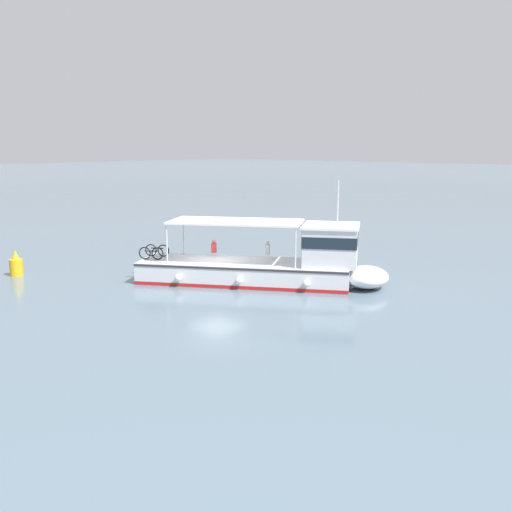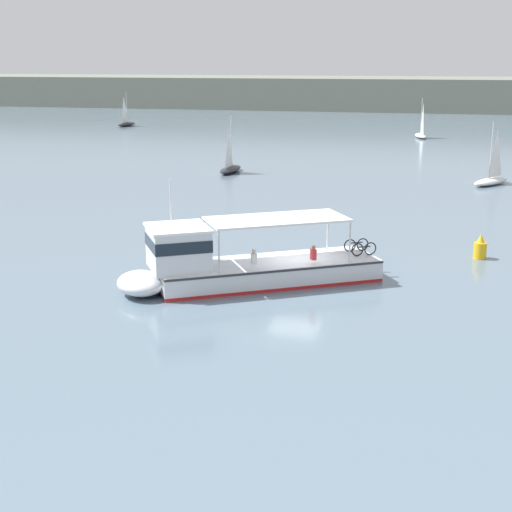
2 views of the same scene
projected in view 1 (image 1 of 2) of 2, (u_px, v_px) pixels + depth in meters
ground_plane at (217, 281)px, 30.96m from camera, size 400.00×400.00×0.00m
ferry_main at (276, 264)px, 30.23m from camera, size 12.45×9.28×5.32m
channel_buoy at (16, 265)px, 32.17m from camera, size 0.70×0.70×1.40m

